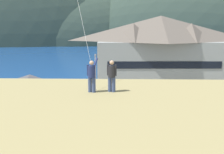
{
  "coord_description": "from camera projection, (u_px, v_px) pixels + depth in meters",
  "views": [
    {
      "loc": [
        0.15,
        -24.49,
        10.65
      ],
      "look_at": [
        -0.83,
        9.0,
        3.77
      ],
      "focal_mm": 43.54,
      "sensor_mm": 36.0,
      "label": 1
    }
  ],
  "objects": [
    {
      "name": "harbor_lodge",
      "position": [
        160.0,
        49.0,
        45.22
      ],
      "size": [
        22.06,
        10.58,
        11.56
      ],
      "color": "#999E99",
      "rests_on": "ground"
    },
    {
      "name": "moored_boat_outer_mooring",
      "position": [
        141.0,
        71.0,
        55.59
      ],
      "size": [
        3.22,
        7.86,
        2.16
      ],
      "color": "navy",
      "rests_on": "ground"
    },
    {
      "name": "parked_car_front_row_red",
      "position": [
        122.0,
        125.0,
        25.52
      ],
      "size": [
        4.3,
        2.24,
        1.82
      ],
      "color": "black",
      "rests_on": "parking_lot_pad"
    },
    {
      "name": "storage_shed_near_lot",
      "position": [
        31.0,
        93.0,
        32.01
      ],
      "size": [
        7.01,
        5.08,
        4.59
      ],
      "color": "#756B5B",
      "rests_on": "ground"
    },
    {
      "name": "ground_plane",
      "position": [
        118.0,
        134.0,
        26.13
      ],
      "size": [
        600.0,
        600.0,
        0.0
      ],
      "primitive_type": "plane",
      "color": "#66604C"
    },
    {
      "name": "person_companion",
      "position": [
        112.0,
        75.0,
        14.75
      ],
      "size": [
        0.53,
        0.4,
        1.74
      ],
      "color": "#384770",
      "rests_on": "grassy_hill_foreground"
    },
    {
      "name": "parked_car_front_row_silver",
      "position": [
        140.0,
        103.0,
        32.65
      ],
      "size": [
        4.25,
        2.15,
        1.82
      ],
      "color": "#9EA3A8",
      "rests_on": "parking_lot_pad"
    },
    {
      "name": "parking_light_pole",
      "position": [
        96.0,
        74.0,
        35.79
      ],
      "size": [
        0.24,
        0.78,
        6.32
      ],
      "color": "#ADADB2",
      "rests_on": "parking_lot_pad"
    },
    {
      "name": "far_hill_center_saddle",
      "position": [
        189.0,
        42.0,
        141.27
      ],
      "size": [
        108.97,
        73.93,
        70.09
      ],
      "primitive_type": "ellipsoid",
      "color": "#2D3D33",
      "rests_on": "ground"
    },
    {
      "name": "person_kite_flyer",
      "position": [
        92.0,
        75.0,
        14.68
      ],
      "size": [
        0.6,
        0.62,
        1.86
      ],
      "color": "#384770",
      "rests_on": "grassy_hill_foreground"
    },
    {
      "name": "moored_boat_wharfside",
      "position": [
        106.0,
        70.0,
        56.42
      ],
      "size": [
        3.11,
        7.91,
        2.16
      ],
      "color": "#A8A399",
      "rests_on": "ground"
    },
    {
      "name": "wharf_dock",
      "position": [
        123.0,
        70.0,
        58.33
      ],
      "size": [
        3.2,
        12.84,
        0.7
      ],
      "color": "#70604C",
      "rests_on": "ground"
    },
    {
      "name": "parked_car_corner_spot",
      "position": [
        224.0,
        103.0,
        32.52
      ],
      "size": [
        4.24,
        2.13,
        1.82
      ],
      "color": "silver",
      "rests_on": "parking_lot_pad"
    },
    {
      "name": "parking_lot_pad",
      "position": [
        118.0,
        116.0,
        31.01
      ],
      "size": [
        40.0,
        20.0,
        0.1
      ],
      "primitive_type": "cube",
      "color": "gray",
      "rests_on": "ground"
    },
    {
      "name": "bay_water",
      "position": [
        119.0,
        56.0,
        84.87
      ],
      "size": [
        360.0,
        84.0,
        0.03
      ],
      "primitive_type": "cube",
      "color": "navy",
      "rests_on": "ground"
    },
    {
      "name": "far_hill_east_peak",
      "position": [
        75.0,
        42.0,
        142.04
      ],
      "size": [
        80.0,
        53.75,
        53.66
      ],
      "primitive_type": "ellipsoid",
      "color": "#2D3D33",
      "rests_on": "ground"
    }
  ]
}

